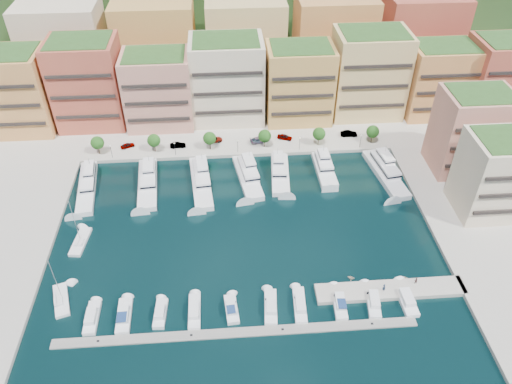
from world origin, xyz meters
TOP-DOWN VIEW (x-y plane):
  - ground at (0.00, 0.00)m, footprint 400.00×400.00m
  - north_quay at (0.00, 62.00)m, footprint 220.00×64.00m
  - east_quay at (62.00, -8.00)m, footprint 34.00×76.00m
  - hillside at (0.00, 110.00)m, footprint 240.00×40.00m
  - south_pontoon at (-3.00, -30.00)m, footprint 72.00×2.20m
  - finger_pier at (30.00, -22.00)m, footprint 32.00×5.00m
  - apartment_0 at (-66.00, 49.99)m, footprint 22.00×16.50m
  - apartment_1 at (-44.00, 51.99)m, footprint 20.00×16.50m
  - apartment_2 at (-23.00, 49.99)m, footprint 20.00×15.50m
  - apartment_3 at (-2.00, 51.99)m, footprint 22.00×16.50m
  - apartment_4 at (20.00, 49.99)m, footprint 20.00×15.50m
  - apartment_5 at (42.00, 51.99)m, footprint 22.00×16.50m
  - apartment_6 at (64.00, 49.99)m, footprint 20.00×15.50m
  - apartment_7 at (84.00, 47.99)m, footprint 22.00×16.50m
  - apartment_east_a at (62.00, 19.99)m, footprint 18.00×14.50m
  - apartment_east_b at (62.00, 1.99)m, footprint 18.00×14.50m
  - backblock_0 at (-55.00, 74.00)m, footprint 26.00×18.00m
  - backblock_1 at (-25.00, 74.00)m, footprint 26.00×18.00m
  - backblock_2 at (5.00, 74.00)m, footprint 26.00×18.00m
  - backblock_3 at (35.00, 74.00)m, footprint 26.00×18.00m
  - backblock_4 at (65.00, 74.00)m, footprint 26.00×18.00m
  - tree_0 at (-40.00, 33.50)m, footprint 3.80×3.80m
  - tree_1 at (-24.00, 33.50)m, footprint 3.80×3.80m
  - tree_2 at (-8.00, 33.50)m, footprint 3.80×3.80m
  - tree_3 at (8.00, 33.50)m, footprint 3.80×3.80m
  - tree_4 at (24.00, 33.50)m, footprint 3.80×3.80m
  - tree_5 at (40.00, 33.50)m, footprint 3.80×3.80m
  - lamppost_0 at (-36.00, 31.20)m, footprint 0.30×0.30m
  - lamppost_1 at (-18.00, 31.20)m, footprint 0.30×0.30m
  - lamppost_2 at (0.00, 31.20)m, footprint 0.30×0.30m
  - lamppost_3 at (18.00, 31.20)m, footprint 0.30×0.30m
  - lamppost_4 at (36.00, 31.20)m, footprint 0.30×0.30m
  - yacht_0 at (-40.90, 18.93)m, footprint 6.75×22.34m
  - yacht_1 at (-24.89, 19.14)m, footprint 6.55×21.72m
  - yacht_2 at (-10.58, 18.77)m, footprint 6.84×22.69m
  - yacht_3 at (2.14, 20.03)m, footprint 7.79×20.10m
  - yacht_4 at (11.13, 20.69)m, footprint 6.14×18.37m
  - yacht_5 at (23.70, 21.81)m, footprint 4.86×15.78m
  - yacht_6 at (40.15, 18.92)m, footprint 8.04×22.49m
  - cruiser_0 at (-32.05, -24.59)m, footprint 2.54×8.04m
  - cruiser_1 at (-25.67, -24.61)m, footprint 3.00×8.63m
  - cruiser_2 at (-18.38, -24.58)m, footprint 2.73×7.29m
  - cruiser_3 at (-11.47, -24.59)m, footprint 2.46×8.67m
  - cruiser_4 at (-3.90, -24.59)m, footprint 3.06×7.27m
  - cruiser_5 at (4.16, -24.60)m, footprint 3.21×8.98m
  - cruiser_6 at (10.18, -24.60)m, footprint 2.95×9.25m
  - cruiser_7 at (18.47, -24.61)m, footprint 3.00×8.72m
  - cruiser_8 at (25.57, -24.60)m, footprint 3.62×9.21m
  - cruiser_9 at (32.58, -24.60)m, footprint 3.11×9.24m
  - sailboat_1 at (-38.74, -2.26)m, footprint 3.90×9.48m
  - sailboat_0 at (-39.31, -19.50)m, footprint 5.22×9.28m
  - tender_3 at (34.04, -18.76)m, footprint 1.81×1.66m
  - tender_1 at (22.46, -17.84)m, footprint 2.00×1.88m
  - car_0 at (-32.28, 36.16)m, footprint 4.40×3.20m
  - car_1 at (-17.51, 35.12)m, footprint 4.70×1.92m
  - car_2 at (-6.95, 37.36)m, footprint 5.44×2.96m
  - car_3 at (6.61, 36.15)m, footprint 5.99×3.82m
  - car_4 at (14.44, 37.14)m, footprint 4.83×3.39m
  - car_5 at (34.10, 37.43)m, footprint 5.09×2.01m
  - person_0 at (28.28, -22.39)m, footprint 0.76×0.84m
  - person_1 at (35.64, -20.87)m, footprint 0.85×0.68m

SIDE VIEW (x-z plane):
  - ground at x=0.00m, z-range 0.00..0.00m
  - north_quay at x=0.00m, z-range -1.00..1.00m
  - east_quay at x=62.00m, z-range -1.00..1.00m
  - hillside at x=0.00m, z-range -29.00..29.00m
  - south_pontoon at x=-3.00m, z-range -0.17..0.17m
  - finger_pier at x=30.00m, z-range -1.00..1.00m
  - sailboat_1 at x=-38.74m, z-range -6.29..6.91m
  - sailboat_0 at x=-39.31m, z-range -6.29..6.91m
  - tender_3 at x=34.04m, z-range 0.00..0.81m
  - tender_1 at x=22.46m, z-range 0.00..0.84m
  - cruiser_9 at x=32.58m, z-range -0.73..1.82m
  - cruiser_6 at x=10.18m, z-range -0.73..1.82m
  - cruiser_8 at x=25.57m, z-range -0.73..1.82m
  - cruiser_5 at x=4.16m, z-range -0.73..1.82m
  - cruiser_3 at x=-11.47m, z-range -0.73..1.82m
  - cruiser_0 at x=-32.05m, z-range -0.73..1.82m
  - cruiser_2 at x=-18.38m, z-range -0.73..1.82m
  - cruiser_7 at x=18.47m, z-range -0.76..1.90m
  - cruiser_1 at x=-25.67m, z-range -0.76..1.90m
  - cruiser_4 at x=-3.90m, z-range -0.76..1.90m
  - yacht_1 at x=-24.89m, z-range -2.56..4.74m
  - yacht_4 at x=11.13m, z-range -2.56..4.74m
  - yacht_6 at x=40.15m, z-range -2.44..4.86m
  - yacht_2 at x=-10.58m, z-range -2.44..4.86m
  - yacht_3 at x=2.14m, z-range -2.44..4.86m
  - yacht_0 at x=-40.90m, z-range -2.44..4.86m
  - yacht_5 at x=23.70m, z-range -2.44..4.86m
  - car_0 at x=-32.28m, z-range 1.00..2.39m
  - car_2 at x=-6.95m, z-range 1.00..2.45m
  - car_1 at x=-17.51m, z-range 1.00..2.52m
  - car_4 at x=14.44m, z-range 1.00..2.53m
  - car_3 at x=6.61m, z-range 1.00..2.62m
  - car_5 at x=34.10m, z-range 1.00..2.65m
  - person_1 at x=35.64m, z-range 1.00..2.69m
  - person_0 at x=28.28m, z-range 1.00..2.94m
  - lamppost_0 at x=-36.00m, z-range 1.73..5.93m
  - lamppost_1 at x=-18.00m, z-range 1.73..5.93m
  - lamppost_2 at x=0.00m, z-range 1.73..5.93m
  - lamppost_3 at x=18.00m, z-range 1.73..5.93m
  - lamppost_4 at x=36.00m, z-range 1.73..5.93m
  - tree_0 at x=-40.00m, z-range 1.92..7.57m
  - tree_1 at x=-24.00m, z-range 1.92..7.57m
  - tree_2 at x=-8.00m, z-range 1.92..7.57m
  - tree_3 at x=8.00m, z-range 1.92..7.57m
  - tree_4 at x=24.00m, z-range 1.92..7.57m
  - tree_5 at x=40.00m, z-range 1.92..7.57m
  - apartment_east_b at x=62.00m, z-range 0.91..21.71m
  - apartment_east_a at x=62.00m, z-range 0.91..23.71m
  - apartment_2 at x=-23.00m, z-range 0.91..23.71m
  - apartment_6 at x=64.00m, z-range 0.91..23.71m
  - apartment_4 at x=20.00m, z-range 0.91..24.71m
  - apartment_0 at x=-66.00m, z-range 0.91..25.71m
  - apartment_7 at x=84.00m, z-range 0.91..25.71m
  - apartment_3 at x=-2.00m, z-range 0.91..26.71m
  - apartment_5 at x=42.00m, z-range 0.91..27.71m
  - apartment_1 at x=-44.00m, z-range 0.91..27.71m
  - backblock_0 at x=-55.00m, z-range 1.00..31.00m
  - backblock_1 at x=-25.00m, z-range 1.00..31.00m
  - backblock_2 at x=5.00m, z-range 1.00..31.00m
  - backblock_3 at x=35.00m, z-range 1.00..31.00m
  - backblock_4 at x=65.00m, z-range 1.00..31.00m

